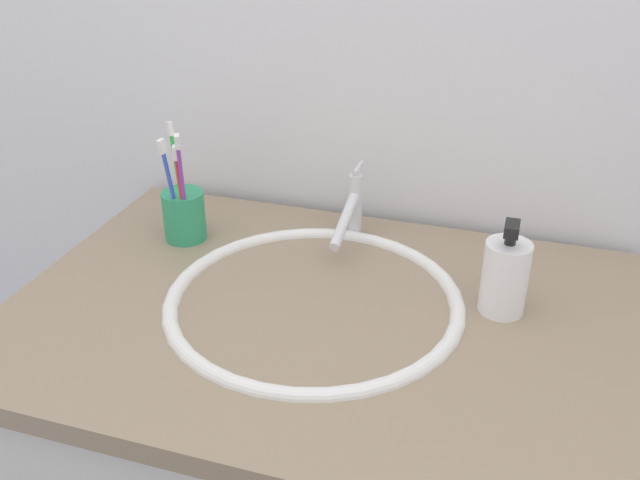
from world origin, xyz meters
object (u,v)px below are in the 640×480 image
object	(u,v)px
toothbrush_blue	(171,185)
faucet	(351,209)
toothbrush_green	(177,171)
toothbrush_purple	(182,182)
toothbrush_red	(181,188)
soap_dispenser	(505,276)
toothbrush_cup	(184,215)

from	to	relation	value
toothbrush_blue	faucet	bearing A→B (deg)	21.40
toothbrush_green	toothbrush_blue	distance (m)	0.06
toothbrush_blue	toothbrush_purple	bearing A→B (deg)	0.58
toothbrush_red	toothbrush_blue	xyz separation A→B (m)	(-0.02, -0.00, 0.00)
toothbrush_green	toothbrush_blue	world-z (taller)	toothbrush_green
toothbrush_green	soap_dispenser	distance (m)	0.58
faucet	toothbrush_purple	world-z (taller)	toothbrush_purple
toothbrush_purple	soap_dispenser	bearing A→B (deg)	-4.11
toothbrush_cup	soap_dispenser	xyz separation A→B (m)	(0.55, -0.07, 0.01)
toothbrush_blue	toothbrush_green	bearing A→B (deg)	106.32
toothbrush_cup	toothbrush_blue	bearing A→B (deg)	-98.18
toothbrush_red	soap_dispenser	world-z (taller)	toothbrush_red
toothbrush_red	soap_dispenser	distance (m)	0.54
faucet	toothbrush_cup	world-z (taller)	faucet
toothbrush_red	toothbrush_green	bearing A→B (deg)	122.42
toothbrush_green	toothbrush_purple	bearing A→B (deg)	-54.78
toothbrush_red	toothbrush_cup	bearing A→B (deg)	116.80
faucet	toothbrush_red	bearing A→B (deg)	-157.92
toothbrush_cup	soap_dispenser	distance (m)	0.55
faucet	toothbrush_blue	xyz separation A→B (m)	(-0.28, -0.11, 0.05)
toothbrush_green	faucet	bearing A→B (deg)	10.92
soap_dispenser	faucet	bearing A→B (deg)	151.20
toothbrush_purple	toothbrush_red	xyz separation A→B (m)	(-0.01, 0.00, -0.01)
toothbrush_green	soap_dispenser	size ratio (longest dim) A/B	1.30
toothbrush_cup	soap_dispenser	size ratio (longest dim) A/B	0.58
toothbrush_cup	toothbrush_green	xyz separation A→B (m)	(-0.02, 0.03, 0.07)
faucet	toothbrush_blue	distance (m)	0.31
toothbrush_cup	toothbrush_red	distance (m)	0.07
toothbrush_purple	soap_dispenser	size ratio (longest dim) A/B	1.37
toothbrush_red	toothbrush_green	world-z (taller)	toothbrush_green
faucet	toothbrush_green	bearing A→B (deg)	-169.08
toothbrush_purple	toothbrush_green	bearing A→B (deg)	125.22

